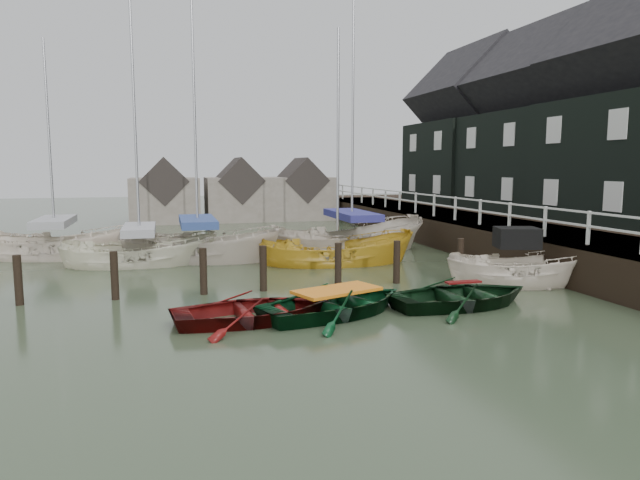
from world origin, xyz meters
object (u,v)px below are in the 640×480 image
object	(u,v)px
motorboat	(518,283)
sailboat_c	(337,263)
rowboat_green	(337,314)
sailboat_e	(56,256)
sailboat_a	(141,263)
rowboat_dkgreen	(463,306)
sailboat_d	(352,252)
rowboat_red	(254,321)
sailboat_b	(199,259)

from	to	relation	value
motorboat	sailboat_c	distance (m)	7.06
rowboat_green	sailboat_e	bearing A→B (deg)	15.91
sailboat_a	sailboat_c	world-z (taller)	sailboat_a
rowboat_dkgreen	sailboat_d	bearing A→B (deg)	-6.51
rowboat_red	sailboat_d	distance (m)	11.53
rowboat_red	sailboat_b	bearing A→B (deg)	-1.50
sailboat_d	sailboat_e	world-z (taller)	sailboat_d
motorboat	sailboat_d	size ratio (longest dim) A/B	0.39
rowboat_dkgreen	rowboat_red	bearing A→B (deg)	84.45
sailboat_a	sailboat_b	xyz separation A→B (m)	(2.24, 0.51, -0.01)
rowboat_dkgreen	sailboat_b	bearing A→B (deg)	28.13
rowboat_green	sailboat_b	distance (m)	10.07
rowboat_dkgreen	rowboat_green	bearing A→B (deg)	83.35
sailboat_a	sailboat_c	size ratio (longest dim) A/B	1.17
sailboat_b	sailboat_d	xyz separation A→B (m)	(6.64, 0.22, -0.00)
rowboat_green	rowboat_dkgreen	distance (m)	3.59
rowboat_green	sailboat_a	distance (m)	10.49
sailboat_d	rowboat_dkgreen	bearing A→B (deg)	168.41
sailboat_b	sailboat_c	size ratio (longest dim) A/B	1.19
sailboat_a	sailboat_d	distance (m)	8.91
sailboat_b	sailboat_e	world-z (taller)	sailboat_b
rowboat_red	sailboat_d	bearing A→B (deg)	-36.65
sailboat_e	sailboat_b	bearing A→B (deg)	-97.18
sailboat_b	sailboat_c	distance (m)	5.69
sailboat_b	sailboat_d	distance (m)	6.64
rowboat_green	motorboat	bearing A→B (deg)	-94.82
rowboat_red	sailboat_b	size ratio (longest dim) A/B	0.33
sailboat_c	motorboat	bearing A→B (deg)	-135.93
sailboat_e	sailboat_a	bearing A→B (deg)	-114.08
rowboat_red	sailboat_e	xyz separation A→B (m)	(-6.48, 11.91, 0.06)
rowboat_green	sailboat_e	distance (m)	14.65
sailboat_a	sailboat_d	world-z (taller)	sailboat_d
sailboat_a	sailboat_c	distance (m)	7.66
rowboat_green	sailboat_a	bearing A→B (deg)	9.34
sailboat_c	sailboat_e	xyz separation A→B (m)	(-10.93, 4.44, 0.05)
sailboat_c	sailboat_e	world-z (taller)	sailboat_c
motorboat	sailboat_a	size ratio (longest dim) A/B	0.41
motorboat	sailboat_b	bearing A→B (deg)	67.93
sailboat_c	rowboat_dkgreen	bearing A→B (deg)	-164.02
sailboat_c	sailboat_b	bearing A→B (deg)	72.71
sailboat_a	sailboat_e	world-z (taller)	sailboat_a
rowboat_green	sailboat_a	world-z (taller)	sailboat_a
sailboat_a	rowboat_green	bearing A→B (deg)	-149.28
sailboat_c	sailboat_d	distance (m)	2.84
rowboat_dkgreen	sailboat_e	size ratio (longest dim) A/B	0.41
rowboat_red	sailboat_e	size ratio (longest dim) A/B	0.40
motorboat	sailboat_a	world-z (taller)	sailboat_a
sailboat_c	sailboat_e	bearing A→B (deg)	73.85
rowboat_green	sailboat_c	size ratio (longest dim) A/B	0.42
rowboat_red	motorboat	world-z (taller)	motorboat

